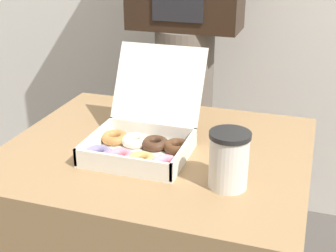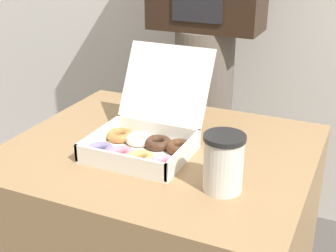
# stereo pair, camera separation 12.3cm
# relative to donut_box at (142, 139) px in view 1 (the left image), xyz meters

# --- Properties ---
(table) EXTENTS (0.87, 0.74, 0.74)m
(table) POSITION_rel_donut_box_xyz_m (0.03, 0.04, -0.41)
(table) COLOR #99754C
(table) RESTS_ON ground_plane
(donut_box) EXTENTS (0.30, 0.35, 0.27)m
(donut_box) POSITION_rel_donut_box_xyz_m (0.00, 0.00, 0.00)
(donut_box) COLOR white
(donut_box) RESTS_ON table
(coffee_cup) EXTENTS (0.10, 0.10, 0.14)m
(coffee_cup) POSITION_rel_donut_box_xyz_m (0.27, -0.11, 0.03)
(coffee_cup) COLOR silver
(coffee_cup) RESTS_ON table
(person_customer) EXTENTS (0.45, 0.25, 1.74)m
(person_customer) POSITION_rel_donut_box_xyz_m (-0.09, 0.72, 0.15)
(person_customer) COLOR #665B51
(person_customer) RESTS_ON ground_plane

